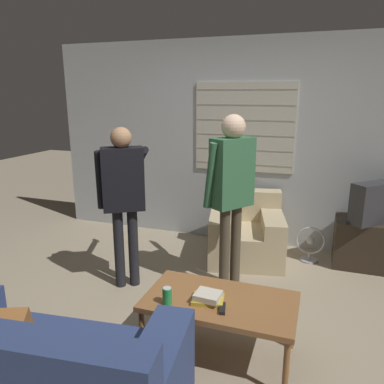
# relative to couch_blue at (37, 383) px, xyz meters

# --- Properties ---
(ground_plane) EXTENTS (16.00, 16.00, 0.00)m
(ground_plane) POSITION_rel_couch_blue_xyz_m (0.49, 1.24, -0.31)
(ground_plane) COLOR gray
(wall_back) EXTENTS (5.20, 0.08, 2.55)m
(wall_back) POSITION_rel_couch_blue_xyz_m (0.49, 3.27, 0.97)
(wall_back) COLOR #ADB2B7
(wall_back) RESTS_ON ground_plane
(couch_blue) EXTENTS (1.69, 1.04, 0.83)m
(couch_blue) POSITION_rel_couch_blue_xyz_m (0.00, 0.00, 0.00)
(couch_blue) COLOR navy
(couch_blue) RESTS_ON ground_plane
(armchair_beige) EXTENTS (1.00, 1.00, 0.75)m
(armchair_beige) POSITION_rel_couch_blue_xyz_m (0.65, 2.74, -0.01)
(armchair_beige) COLOR #C6B289
(armchair_beige) RESTS_ON ground_plane
(coffee_table) EXTENTS (1.08, 0.60, 0.46)m
(coffee_table) POSITION_rel_couch_blue_xyz_m (0.81, 0.95, 0.11)
(coffee_table) COLOR brown
(coffee_table) RESTS_ON ground_plane
(tv_stand) EXTENTS (0.85, 0.46, 0.54)m
(tv_stand) POSITION_rel_couch_blue_xyz_m (2.06, 2.94, -0.04)
(tv_stand) COLOR #33281E
(tv_stand) RESTS_ON ground_plane
(tv) EXTENTS (0.66, 0.65, 0.44)m
(tv) POSITION_rel_couch_blue_xyz_m (2.05, 2.94, 0.45)
(tv) COLOR #2D2D33
(tv) RESTS_ON tv_stand
(person_left_standing) EXTENTS (0.50, 0.80, 1.59)m
(person_left_standing) POSITION_rel_couch_blue_xyz_m (-0.35, 1.68, 0.69)
(person_left_standing) COLOR black
(person_left_standing) RESTS_ON ground_plane
(person_right_standing) EXTENTS (0.57, 0.77, 1.71)m
(person_right_standing) POSITION_rel_couch_blue_xyz_m (0.64, 1.95, 0.78)
(person_right_standing) COLOR #4C4233
(person_right_standing) RESTS_ON ground_plane
(book_stack) EXTENTS (0.25, 0.21, 0.07)m
(book_stack) POSITION_rel_couch_blue_xyz_m (0.74, 0.89, 0.18)
(book_stack) COLOR gold
(book_stack) RESTS_ON coffee_table
(soda_can) EXTENTS (0.07, 0.07, 0.13)m
(soda_can) POSITION_rel_couch_blue_xyz_m (0.48, 0.77, 0.21)
(soda_can) COLOR #238E47
(soda_can) RESTS_ON coffee_table
(spare_remote) EXTENTS (0.07, 0.14, 0.02)m
(spare_remote) POSITION_rel_couch_blue_xyz_m (0.86, 0.82, 0.16)
(spare_remote) COLOR black
(spare_remote) RESTS_ON coffee_table
(floor_fan) EXTENTS (0.33, 0.20, 0.42)m
(floor_fan) POSITION_rel_couch_blue_xyz_m (1.38, 2.87, -0.11)
(floor_fan) COLOR #A8A8AD
(floor_fan) RESTS_ON ground_plane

